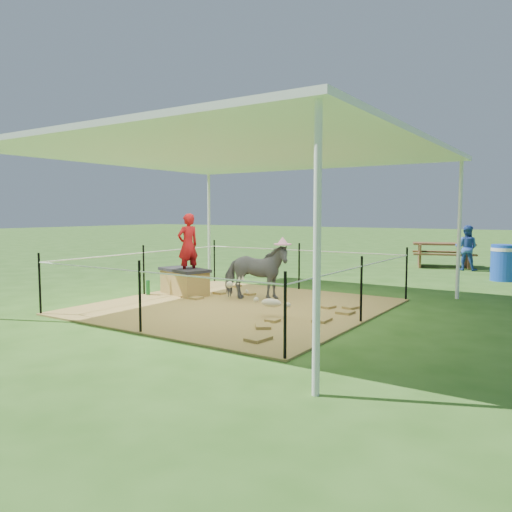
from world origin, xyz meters
The scene contains 14 objects.
ground centered at (0.00, 0.00, 0.00)m, with size 90.00×90.00×0.00m, color #2D5919.
hay_patch centered at (0.00, 0.00, 0.01)m, with size 4.60×4.60×0.03m, color brown.
canopy_tent centered at (0.00, 0.00, 2.69)m, with size 6.30×6.30×2.90m.
rope_fence centered at (0.00, 0.00, 0.64)m, with size 4.54×4.54×1.00m.
straw_bale centered at (-1.58, 0.44, 0.26)m, with size 1.03×0.51×0.46m, color olive.
dark_cloth centered at (-1.58, 0.44, 0.51)m, with size 1.09×0.57×0.06m, color black.
woman centered at (-1.48, 0.44, 1.10)m, with size 0.45×0.29×1.23m, color #AB1015.
green_bottle centered at (-2.13, -0.01, 0.17)m, with size 0.08×0.08×0.29m, color #186D2B.
pony centered at (-0.06, 0.69, 0.54)m, with size 0.55×1.21×1.03m, color #535359.
pink_hat centered at (-0.06, 0.69, 1.13)m, with size 0.32×0.32×0.15m, color pink.
foal centered at (0.98, -0.47, 0.28)m, with size 0.90×0.50×0.50m, color beige, non-canonical shape.
trash_barrel centered at (3.38, 6.26, 0.44)m, with size 0.56×0.56×0.87m, color blue.
picnic_table_near centered at (1.47, 8.65, 0.36)m, with size 1.75×1.26×0.73m, color brown.
distant_person centered at (2.22, 8.06, 0.64)m, with size 0.62×0.48×1.28m, color #2C50A8.
Camera 1 is at (4.94, -6.93, 1.64)m, focal length 35.00 mm.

